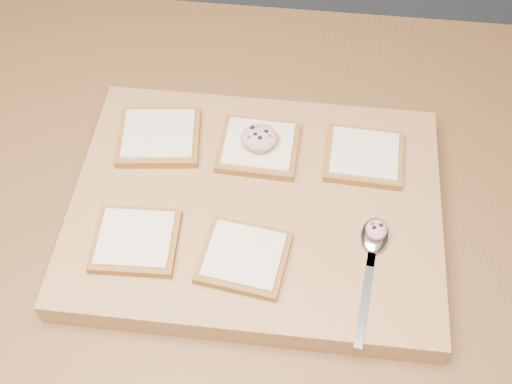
{
  "coord_description": "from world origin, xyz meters",
  "views": [
    {
      "loc": [
        -0.11,
        -0.57,
        1.66
      ],
      "look_at": [
        -0.17,
        -0.07,
        0.96
      ],
      "focal_mm": 45.0,
      "sensor_mm": 36.0,
      "label": 1
    }
  ],
  "objects_px": {
    "bread_far_center": "(259,147)",
    "tuna_salad_dollop": "(259,138)",
    "cutting_board": "(256,208)",
    "spoon": "(373,244)"
  },
  "relations": [
    {
      "from": "cutting_board",
      "to": "bread_far_center",
      "type": "distance_m",
      "value": 0.09
    },
    {
      "from": "bread_far_center",
      "to": "tuna_salad_dollop",
      "type": "bearing_deg",
      "value": -9.55
    },
    {
      "from": "bread_far_center",
      "to": "tuna_salad_dollop",
      "type": "relative_size",
      "value": 2.19
    },
    {
      "from": "spoon",
      "to": "bread_far_center",
      "type": "bearing_deg",
      "value": 138.87
    },
    {
      "from": "bread_far_center",
      "to": "spoon",
      "type": "distance_m",
      "value": 0.22
    },
    {
      "from": "bread_far_center",
      "to": "tuna_salad_dollop",
      "type": "height_order",
      "value": "tuna_salad_dollop"
    },
    {
      "from": "bread_far_center",
      "to": "tuna_salad_dollop",
      "type": "distance_m",
      "value": 0.02
    },
    {
      "from": "cutting_board",
      "to": "tuna_salad_dollop",
      "type": "bearing_deg",
      "value": 93.38
    },
    {
      "from": "cutting_board",
      "to": "bread_far_center",
      "type": "xyz_separation_m",
      "value": [
        -0.01,
        0.09,
        0.03
      ]
    },
    {
      "from": "tuna_salad_dollop",
      "to": "spoon",
      "type": "relative_size",
      "value": 0.28
    }
  ]
}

